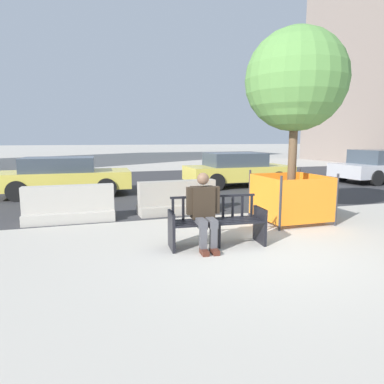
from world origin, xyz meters
The scene contains 11 objects.
ground_plane centered at (0.00, 0.00, 0.00)m, with size 200.00×200.00×0.00m, color #ADA89E.
street_asphalt centered at (0.00, 8.70, 0.00)m, with size 120.00×12.00×0.01m, color #333335.
street_bench centered at (-0.73, 0.42, 0.40)m, with size 1.72×0.65×0.88m.
seated_person centered at (-0.98, 0.38, 0.69)m, with size 0.59×0.74×1.31m.
jersey_barrier_centre centered at (-0.71, 3.22, 0.34)m, with size 2.03×0.77×0.84m.
jersey_barrier_left centered at (-3.31, 3.11, 0.34)m, with size 2.00×0.69×0.84m.
street_tree centered at (1.59, 1.65, 3.15)m, with size 2.23×2.23×4.28m.
construction_fence centered at (1.59, 1.65, 0.58)m, with size 1.44×1.44×1.15m.
car_taxi_near centered at (2.87, 7.37, 0.68)m, with size 4.18×1.97×1.33m.
car_sedan_mid centered at (9.59, 6.74, 0.71)m, with size 4.73×2.21×1.42m.
car_sedan_far centered at (-3.64, 7.00, 0.66)m, with size 4.30×1.97×1.28m.
Camera 1 is at (-2.90, -5.11, 1.90)m, focal length 32.00 mm.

